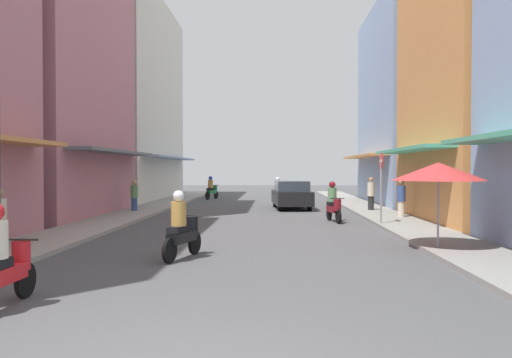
% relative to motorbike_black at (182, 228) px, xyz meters
% --- Properties ---
extents(ground_plane, '(86.57, 86.57, 0.00)m').
position_rel_motorbike_black_xyz_m(ground_plane, '(1.31, 8.93, -0.70)').
color(ground_plane, '#4C4C4F').
extents(sidewalk_left, '(2.07, 47.35, 0.12)m').
position_rel_motorbike_black_xyz_m(sidewalk_left, '(-4.21, 8.93, -0.64)').
color(sidewalk_left, '#9E9991').
rests_on(sidewalk_left, ground).
extents(sidewalk_right, '(2.07, 47.35, 0.12)m').
position_rel_motorbike_black_xyz_m(sidewalk_right, '(6.82, 8.93, -0.64)').
color(sidewalk_right, gray).
rests_on(sidewalk_right, ground).
extents(building_left_mid, '(7.05, 9.69, 16.53)m').
position_rel_motorbike_black_xyz_m(building_left_mid, '(-8.24, 10.16, 7.55)').
color(building_left_mid, '#B7727F').
rests_on(building_left_mid, ground).
extents(building_left_far, '(7.05, 13.60, 13.26)m').
position_rel_motorbike_black_xyz_m(building_left_far, '(-8.24, 22.15, 5.92)').
color(building_left_far, silver).
rests_on(building_left_far, ground).
extents(building_right_mid, '(7.05, 8.36, 12.76)m').
position_rel_motorbike_black_xyz_m(building_right_mid, '(10.85, 8.29, 5.67)').
color(building_right_mid, '#D88C4C').
rests_on(building_right_mid, ground).
extents(building_right_far, '(7.05, 10.27, 11.54)m').
position_rel_motorbike_black_xyz_m(building_right_far, '(10.85, 18.37, 5.06)').
color(building_right_far, '#8CA5CC').
rests_on(building_right_far, ground).
extents(motorbike_black, '(0.71, 1.76, 1.58)m').
position_rel_motorbike_black_xyz_m(motorbike_black, '(0.00, 0.00, 0.00)').
color(motorbike_black, black).
rests_on(motorbike_black, ground).
extents(motorbike_silver, '(0.55, 1.81, 1.58)m').
position_rel_motorbike_black_xyz_m(motorbike_silver, '(2.33, 18.60, 0.00)').
color(motorbike_silver, black).
rests_on(motorbike_silver, ground).
extents(motorbike_green, '(0.78, 1.73, 1.58)m').
position_rel_motorbike_black_xyz_m(motorbike_green, '(-2.15, 22.69, 0.00)').
color(motorbike_green, black).
rests_on(motorbike_green, ground).
extents(motorbike_red, '(0.55, 1.81, 1.58)m').
position_rel_motorbike_black_xyz_m(motorbike_red, '(-1.89, -4.22, 0.00)').
color(motorbike_red, black).
rests_on(motorbike_red, ground).
extents(motorbike_maroon, '(0.59, 1.80, 1.58)m').
position_rel_motorbike_black_xyz_m(motorbike_maroon, '(4.41, 8.22, 0.00)').
color(motorbike_maroon, black).
rests_on(motorbike_maroon, ground).
extents(parked_car, '(2.09, 4.23, 1.45)m').
position_rel_motorbike_black_xyz_m(parked_car, '(3.00, 14.61, 0.04)').
color(parked_car, black).
rests_on(parked_car, ground).
extents(pedestrian_midway, '(0.34, 0.34, 1.67)m').
position_rel_motorbike_black_xyz_m(pedestrian_midway, '(6.70, 12.63, 0.13)').
color(pedestrian_midway, '#262628').
rests_on(pedestrian_midway, ground).
extents(pedestrian_foreground, '(0.34, 0.34, 1.63)m').
position_rel_motorbike_black_xyz_m(pedestrian_foreground, '(7.26, 9.18, 0.11)').
color(pedestrian_foreground, beige).
rests_on(pedestrian_foreground, ground).
extents(pedestrian_far, '(0.34, 0.34, 1.56)m').
position_rel_motorbike_black_xyz_m(pedestrian_far, '(-4.41, 11.79, 0.07)').
color(pedestrian_far, '#334C8C').
rests_on(pedestrian_far, ground).
extents(vendor_umbrella, '(2.31, 2.31, 2.23)m').
position_rel_motorbike_black_xyz_m(vendor_umbrella, '(6.19, 1.21, 1.30)').
color(vendor_umbrella, '#99999E').
rests_on(vendor_umbrella, ground).
extents(street_sign_no_entry, '(0.07, 0.60, 2.65)m').
position_rel_motorbike_black_xyz_m(street_sign_no_entry, '(5.94, 6.73, 1.01)').
color(street_sign_no_entry, gray).
rests_on(street_sign_no_entry, ground).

